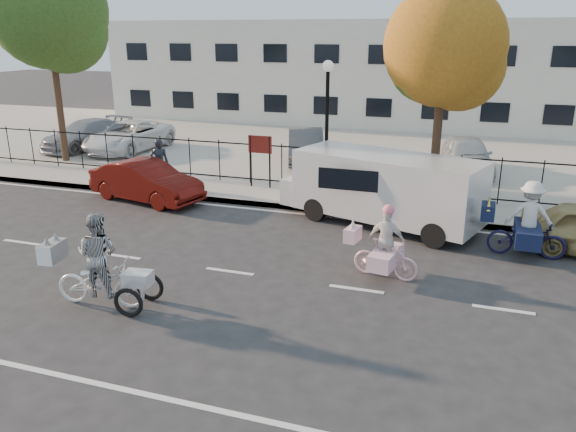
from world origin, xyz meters
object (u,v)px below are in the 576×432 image
at_px(lot_car_b, 129,136).
at_px(lot_car_c, 306,146).
at_px(lamppost, 327,104).
at_px(red_sedan, 146,181).
at_px(white_van, 383,187).
at_px(lot_car_d, 467,155).
at_px(zebra_trike, 100,270).
at_px(unicorn_bike, 385,251).
at_px(lot_car_a, 86,134).
at_px(bull_bike, 527,227).
at_px(pedestrian, 160,163).

height_order(lot_car_b, lot_car_c, same).
xyz_separation_m(lamppost, red_sedan, (-5.47, -2.33, -2.45)).
relative_size(white_van, lot_car_d, 1.52).
xyz_separation_m(zebra_trike, lot_car_b, (-8.04, 13.17, 0.06)).
bearing_deg(unicorn_bike, lamppost, 35.74).
bearing_deg(red_sedan, lot_car_a, 62.07).
height_order(white_van, lot_car_c, white_van).
bearing_deg(lamppost, bull_bike, -30.77).
bearing_deg(lot_car_a, white_van, -11.04).
bearing_deg(lamppost, lot_car_b, 158.67).
distance_m(red_sedan, pedestrian, 1.18).
relative_size(bull_bike, pedestrian, 1.19).
relative_size(lamppost, red_sedan, 1.08).
bearing_deg(lot_car_b, bull_bike, -22.04).
relative_size(unicorn_bike, lot_car_d, 0.43).
bearing_deg(lot_car_b, lot_car_d, 4.75).
relative_size(bull_bike, white_van, 0.33).
xyz_separation_m(unicorn_bike, red_sedan, (-8.42, 3.66, 0.02)).
xyz_separation_m(bull_bike, pedestrian, (-11.65, 2.39, 0.24)).
bearing_deg(bull_bike, red_sedan, 84.49).
distance_m(white_van, lot_car_b, 14.10).
bearing_deg(lot_car_d, pedestrian, -160.64).
relative_size(lot_car_a, lot_car_c, 1.11).
bearing_deg(unicorn_bike, lot_car_c, 35.13).
xyz_separation_m(red_sedan, lot_car_b, (-4.84, 6.35, 0.16)).
xyz_separation_m(white_van, lot_car_a, (-14.79, 6.15, -0.32)).
xyz_separation_m(unicorn_bike, white_van, (-0.66, 3.68, 0.49)).
bearing_deg(lot_car_d, lot_car_c, 170.89).
distance_m(unicorn_bike, lot_car_a, 18.32).
height_order(red_sedan, lot_car_a, lot_car_a).
relative_size(bull_bike, lot_car_d, 0.50).
distance_m(lot_car_a, lot_car_c, 10.50).
height_order(white_van, lot_car_b, white_van).
bearing_deg(lot_car_d, red_sedan, -155.67).
bearing_deg(zebra_trike, red_sedan, 17.76).
relative_size(white_van, pedestrian, 3.59).
height_order(zebra_trike, lot_car_c, zebra_trike).
bearing_deg(lot_car_c, white_van, -75.22).
bearing_deg(lot_car_a, pedestrian, -24.72).
relative_size(zebra_trike, lot_car_b, 0.48).
bearing_deg(lot_car_c, lot_car_a, 164.70).
height_order(white_van, red_sedan, white_van).
bearing_deg(bull_bike, lot_car_b, 65.81).
distance_m(red_sedan, lot_car_b, 7.99).
bearing_deg(pedestrian, lot_car_a, -68.42).
height_order(white_van, pedestrian, white_van).
relative_size(red_sedan, lot_car_c, 0.98).
relative_size(unicorn_bike, white_van, 0.28).
distance_m(white_van, lot_car_a, 16.02).
height_order(lamppost, lot_car_d, lamppost).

